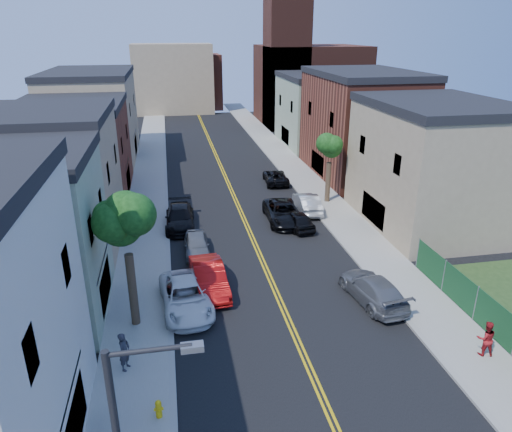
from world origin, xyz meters
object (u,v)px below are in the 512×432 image
black_car_right (298,220)px  dark_car_right_far (276,177)px  white_pickup (186,297)px  pedestrian_right (486,338)px  fire_hydrant (159,408)px  grey_car_left (197,245)px  black_car_left (180,217)px  red_sedan (209,278)px  pedestrian_left (124,351)px  silver_car_right (307,203)px  black_suv_lane (283,213)px  grey_car_right (373,289)px

black_car_right → dark_car_right_far: black_car_right is taller
white_pickup → pedestrian_right: pedestrian_right is taller
dark_car_right_far → fire_hydrant: bearing=72.5°
grey_car_left → black_car_left: black_car_left is taller
white_pickup → black_car_right: 13.35m
red_sedan → fire_hydrant: (-2.89, -9.51, -0.28)m
red_sedan → dark_car_right_far: bearing=62.3°
black_car_left → black_car_right: bearing=-10.1°
black_car_right → pedestrian_right: bearing=98.9°
pedestrian_left → black_car_right: bearing=-17.4°
grey_car_left → silver_car_right: 11.61m
black_suv_lane → pedestrian_right: 18.75m
grey_car_left → fire_hydrant: bearing=-99.2°
black_suv_lane → pedestrian_right: (5.25, -18.00, 0.25)m
silver_car_right → fire_hydrant: bearing=63.0°
black_car_left → fire_hydrant: (-1.56, -19.55, -0.23)m
grey_car_right → silver_car_right: (0.36, 14.20, 0.02)m
black_car_right → fire_hydrant: black_car_right is taller
grey_car_left → black_suv_lane: black_suv_lane is taller
pedestrian_left → black_suv_lane: bearing=-12.8°
red_sedan → white_pickup: size_ratio=0.92×
white_pickup → fire_hydrant: size_ratio=7.02×
black_car_left → pedestrian_right: pedestrian_right is taller
dark_car_right_far → pedestrian_left: size_ratio=2.53×
red_sedan → grey_car_left: size_ratio=1.22×
black_car_left → white_pickup: bearing=-88.4°
black_car_left → grey_car_left: bearing=-77.3°
grey_car_left → fire_hydrant: (-2.51, -14.46, -0.15)m
black_car_right → fire_hydrant: size_ratio=5.13×
grey_car_right → pedestrian_left: size_ratio=2.83×
pedestrian_right → black_car_right: bearing=-61.0°
red_sedan → grey_car_left: 4.96m
white_pickup → pedestrian_right: 15.08m
grey_car_right → pedestrian_left: pedestrian_left is taller
dark_car_right_far → fire_hydrant: dark_car_right_far is taller
fire_hydrant → grey_car_left: bearing=80.2°
grey_car_left → pedestrian_right: 18.28m
black_suv_lane → fire_hydrant: bearing=-115.5°
red_sedan → silver_car_right: bearing=46.3°
pedestrian_left → pedestrian_right: pedestrian_left is taller
white_pickup → grey_car_left: size_ratio=1.34×
fire_hydrant → silver_car_right: bearing=59.7°
white_pickup → black_car_right: (9.05, 9.81, -0.08)m
red_sedan → black_suv_lane: (6.81, 9.57, -0.05)m
grey_car_left → black_suv_lane: bearing=33.3°
silver_car_right → black_car_right: bearing=65.7°
red_sedan → black_suv_lane: red_sedan is taller
black_suv_lane → silver_car_right: bearing=36.9°
black_suv_lane → fire_hydrant: size_ratio=7.15×
black_car_left → silver_car_right: 10.72m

